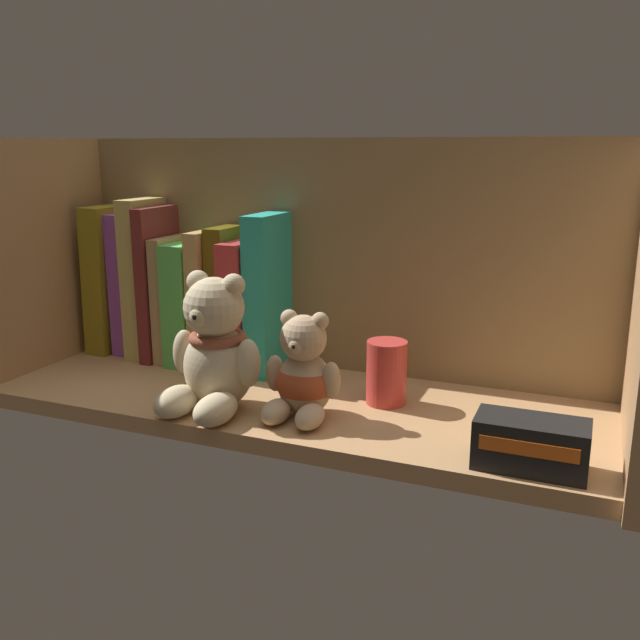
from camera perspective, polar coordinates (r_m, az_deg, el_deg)
name	(u,v)px	position (r cm, az deg, el deg)	size (l,w,h in cm)	color
shelf_board	(293,405)	(85.38, -2.20, -7.02)	(74.01, 25.00, 2.00)	tan
shelf_back_panel	(333,264)	(92.99, 1.05, 4.63)	(76.41, 1.20, 32.90)	olive
shelf_side_panel_left	(42,261)	(102.52, -21.98, 4.50)	(1.60, 27.40, 32.90)	tan
book_0	(116,278)	(108.06, -16.47, 3.38)	(3.55, 11.32, 21.43)	olive
book_1	(136,282)	(106.02, -14.97, 3.02)	(3.02, 9.18, 20.48)	purple
book_2	(153,276)	(103.96, -13.61, 3.51)	(2.88, 11.92, 22.69)	tan
book_3	(168,281)	(102.59, -12.43, 3.15)	(1.79, 13.35, 21.68)	maroon
book_4	(181,296)	(101.86, -11.42, 1.96)	(1.87, 12.49, 17.60)	tan
book_5	(198,300)	(100.34, -10.01, 1.67)	(3.59, 13.78, 17.01)	#53BA51
book_6	(217,295)	(98.58, -8.52, 2.03)	(2.09, 12.99, 18.77)	tan
book_7	(233,295)	(97.24, -7.20, 2.08)	(2.70, 10.62, 19.33)	#5A4E0E
book_8	(253,302)	(95.94, -5.56, 1.46)	(3.14, 14.78, 17.72)	#B53131
book_9	(275,291)	(94.06, -3.75, 2.37)	(3.21, 12.98, 21.32)	teal
teddy_bear_larger	(214,352)	(80.10, -8.74, -2.66)	(11.81, 12.06, 16.10)	beige
teddy_bear_smaller	(303,376)	(77.79, -1.39, -4.62)	(8.83, 9.19, 12.18)	tan
pillar_candle	(386,372)	(82.32, 5.50, -4.32)	(4.79, 4.79, 7.64)	#C63833
small_product_box	(531,444)	(69.25, 17.00, -9.77)	(10.48, 5.35, 4.91)	black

